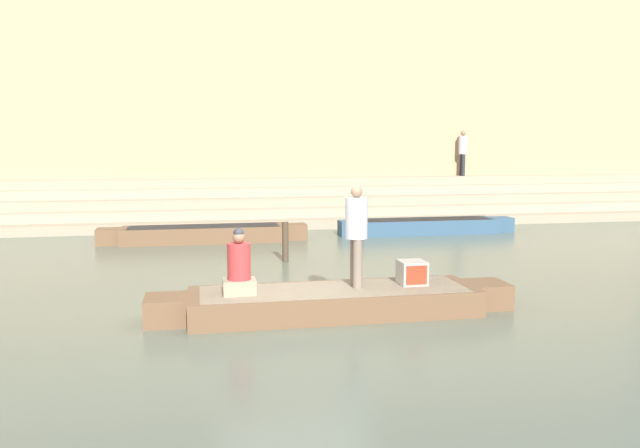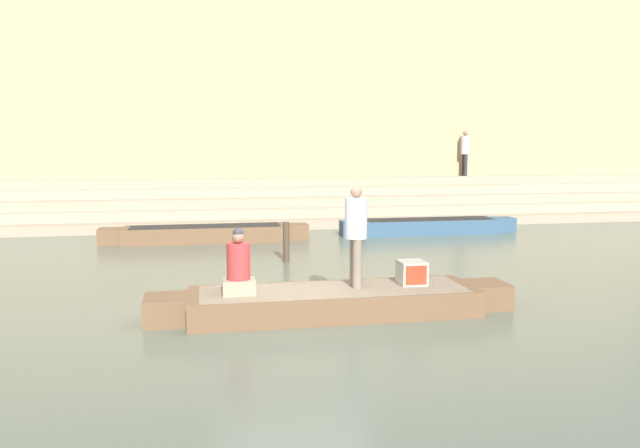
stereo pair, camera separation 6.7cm
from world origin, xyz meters
TOP-DOWN VIEW (x-y plane):
  - ground_plane at (0.00, 0.00)m, footprint 120.00×120.00m
  - ghat_steps at (0.00, 11.91)m, footprint 36.00×3.27m
  - back_wall at (0.00, 13.71)m, footprint 34.20×1.28m
  - rowboat_main at (0.61, -0.09)m, footprint 5.90×1.46m
  - person_standing at (0.99, 0.01)m, footprint 0.36×0.36m
  - person_rowing at (-0.90, -0.14)m, footprint 0.50×0.39m
  - tv_set at (1.95, 0.02)m, footprint 0.43×0.46m
  - moored_boat_shore at (5.37, 8.35)m, footprint 5.51×1.10m
  - moored_boat_distant at (-1.36, 7.94)m, footprint 5.77×1.10m
  - mooring_post at (0.46, 4.56)m, footprint 0.15×0.15m
  - person_on_steps at (8.43, 12.78)m, footprint 0.32×0.32m

SIDE VIEW (x-z plane):
  - ground_plane at x=0.00m, z-range 0.00..0.00m
  - rowboat_main at x=0.61m, z-range 0.02..0.43m
  - moored_boat_distant at x=-1.36m, z-range 0.01..0.46m
  - moored_boat_shore at x=5.37m, z-range 0.01..0.46m
  - mooring_post at x=0.46m, z-range 0.00..0.93m
  - ghat_steps at x=0.00m, z-range -0.20..1.32m
  - tv_set at x=1.95m, z-range 0.42..0.80m
  - person_rowing at x=-0.90m, z-range 0.30..1.34m
  - person_standing at x=0.99m, z-range 0.54..2.18m
  - person_on_steps at x=8.43m, z-range 1.66..3.37m
  - back_wall at x=0.00m, z-range -0.03..8.44m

